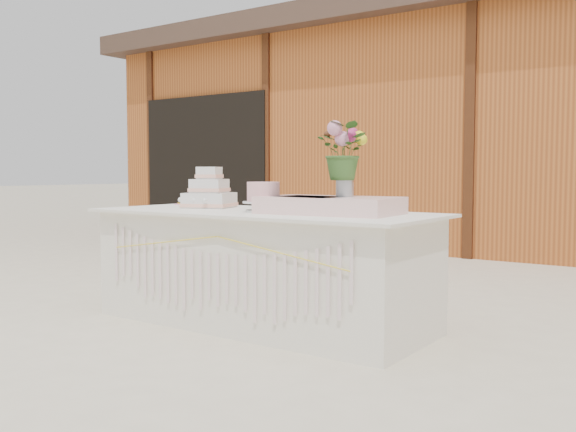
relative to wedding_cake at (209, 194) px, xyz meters
The scene contains 9 objects.
ground 1.05m from the wedding_cake, 10.45° to the right, with size 80.00×80.00×0.00m, color beige.
barn 5.97m from the wedding_cake, 84.54° to the left, with size 12.60×4.60×3.30m.
cake_table 0.76m from the wedding_cake, 10.92° to the right, with size 2.40×1.00×0.77m.
wedding_cake is the anchor object (origin of this frame).
pink_cake_stand 0.66m from the wedding_cake, 15.40° to the right, with size 0.27×0.27×0.20m.
satin_runner 1.09m from the wedding_cake, ahead, with size 0.85×0.49×0.11m, color beige.
flower_vase 1.17m from the wedding_cake, ahead, with size 0.11×0.11×0.15m, color #B0B0B4.
bouquet 1.22m from the wedding_cake, ahead, with size 0.33×0.28×0.36m, color #335B24.
loose_flowers 0.42m from the wedding_cake, behind, with size 0.15×0.35×0.02m, color pink, non-canonical shape.
Camera 1 is at (2.63, -3.41, 1.04)m, focal length 40.00 mm.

